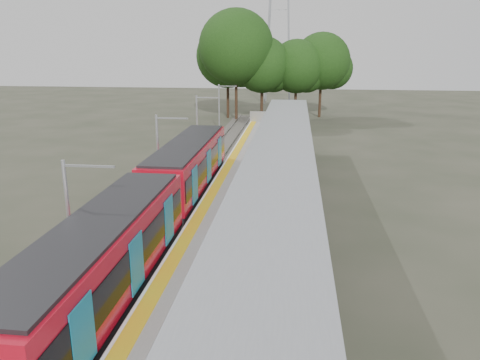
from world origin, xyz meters
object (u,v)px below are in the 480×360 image
info_pillar_far (269,157)px  bench_far (290,134)px  train (157,200)px  bench_mid (295,236)px  litter_bin (269,235)px

info_pillar_far → bench_far: bearing=96.5°
train → bench_far: train is taller
bench_mid → litter_bin: (-1.12, -0.09, -0.00)m
bench_mid → litter_bin: bearing=-165.1°
bench_mid → info_pillar_far: (-1.94, 13.90, 0.22)m
bench_far → litter_bin: bench_far is taller
train → litter_bin: train is taller
train → info_pillar_far: (4.97, 11.47, -0.33)m
info_pillar_far → train: bearing=-99.4°
bench_far → litter_bin: 24.05m
train → bench_far: bearing=73.7°
bench_mid → bench_far: bench_far is taller
info_pillar_far → litter_bin: info_pillar_far is taller
bench_mid → litter_bin: 1.12m
litter_bin → bench_far: bearing=88.8°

